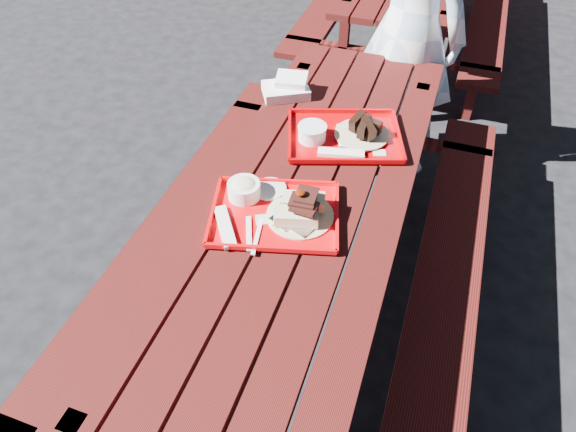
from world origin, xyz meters
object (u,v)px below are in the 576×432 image
object	(u,v)px
picnic_table_near	(301,238)
far_tray	(342,135)
near_tray	(275,206)
person	(409,30)

from	to	relation	value
picnic_table_near	far_tray	distance (m)	0.47
picnic_table_near	near_tray	xyz separation A→B (m)	(-0.07, -0.08, 0.22)
picnic_table_near	far_tray	xyz separation A→B (m)	(0.04, 0.42, 0.21)
picnic_table_near	person	size ratio (longest dim) A/B	1.41
near_tray	picnic_table_near	bearing A→B (deg)	49.09
near_tray	person	distance (m)	1.42
far_tray	person	xyz separation A→B (m)	(0.11, 0.90, 0.08)
near_tray	far_tray	size ratio (longest dim) A/B	0.94
picnic_table_near	far_tray	world-z (taller)	far_tray
picnic_table_near	near_tray	size ratio (longest dim) A/B	4.60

